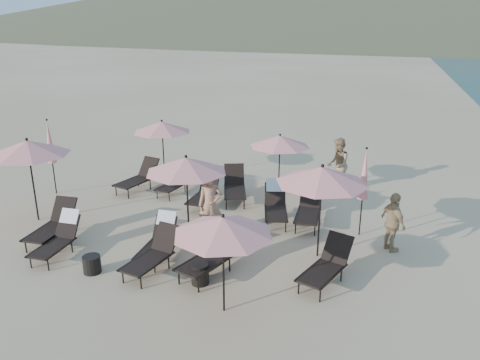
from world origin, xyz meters
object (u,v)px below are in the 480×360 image
(umbrella_closed_1, at_px, (50,142))
(beachgoer_c, at_px, (393,222))
(lounger_8, at_px, (204,193))
(lounger_9, at_px, (235,186))
(umbrella_open_4, at_px, (280,141))
(lounger_5, at_px, (327,265))
(side_table_1, at_px, (200,274))
(umbrella_closed_0, at_px, (364,175))
(lounger_6, at_px, (138,177))
(lounger_2, at_px, (159,239))
(umbrella_open_5, at_px, (223,226))
(umbrella_open_1, at_px, (186,165))
(lounger_4, at_px, (213,254))
(lounger_7, at_px, (175,182))
(beachgoer_b, at_px, (338,165))
(lounger_10, at_px, (276,203))
(umbrella_open_2, at_px, (322,175))
(umbrella_open_3, at_px, (162,127))
(lounger_11, at_px, (309,209))
(umbrella_open_0, at_px, (28,148))
(side_table_0, at_px, (92,264))
(beachgoer_a, at_px, (210,204))
(lounger_3, at_px, (153,254))
(lounger_0, at_px, (53,224))
(lounger_1, at_px, (59,237))

(umbrella_closed_1, relative_size, beachgoer_c, 1.65)
(lounger_8, relative_size, lounger_9, 0.83)
(umbrella_open_4, bearing_deg, beachgoer_c, -39.90)
(lounger_5, relative_size, side_table_1, 3.67)
(umbrella_closed_0, xyz_separation_m, umbrella_closed_1, (-9.96, 0.28, 0.06))
(lounger_6, height_order, umbrella_closed_0, umbrella_closed_0)
(lounger_2, height_order, umbrella_open_5, umbrella_open_5)
(umbrella_open_1, bearing_deg, lounger_4, -50.97)
(lounger_7, relative_size, beachgoer_b, 0.87)
(lounger_10, bearing_deg, umbrella_closed_1, 165.22)
(lounger_5, relative_size, lounger_6, 0.95)
(lounger_4, height_order, lounger_5, lounger_4)
(umbrella_closed_1, bearing_deg, umbrella_open_2, -11.36)
(lounger_10, distance_m, umbrella_open_3, 5.46)
(lounger_11, relative_size, umbrella_open_4, 0.80)
(beachgoer_c, bearing_deg, umbrella_open_0, 60.69)
(lounger_4, bearing_deg, side_table_0, -144.53)
(umbrella_open_0, bearing_deg, beachgoer_b, 32.46)
(lounger_10, xyz_separation_m, umbrella_open_5, (0.05, -4.74, 1.35))
(umbrella_open_5, height_order, beachgoer_a, umbrella_open_5)
(lounger_7, height_order, side_table_1, lounger_7)
(lounger_4, xyz_separation_m, umbrella_open_5, (0.74, -1.35, 1.37))
(side_table_1, bearing_deg, beachgoer_c, 35.74)
(side_table_1, bearing_deg, lounger_5, 17.97)
(umbrella_closed_0, xyz_separation_m, beachgoer_a, (-3.86, -1.18, -0.84))
(umbrella_open_2, distance_m, beachgoer_b, 5.06)
(lounger_10, xyz_separation_m, umbrella_open_0, (-6.62, -2.06, 1.67))
(beachgoer_c, bearing_deg, lounger_4, 85.80)
(lounger_5, height_order, umbrella_open_4, umbrella_open_4)
(side_table_1, bearing_deg, lounger_7, 119.97)
(lounger_11, xyz_separation_m, umbrella_open_1, (-2.92, -1.84, 1.58))
(umbrella_open_4, bearing_deg, umbrella_open_0, -147.49)
(umbrella_closed_0, distance_m, side_table_0, 7.11)
(umbrella_open_2, height_order, beachgoer_b, umbrella_open_2)
(lounger_8, distance_m, umbrella_open_4, 2.94)
(lounger_7, height_order, lounger_10, lounger_10)
(lounger_3, bearing_deg, umbrella_open_3, 124.64)
(side_table_0, bearing_deg, beachgoer_b, 56.70)
(beachgoer_c, bearing_deg, umbrella_open_4, 14.87)
(lounger_6, bearing_deg, side_table_1, -36.29)
(lounger_2, xyz_separation_m, lounger_8, (-0.15, 3.40, -0.04))
(lounger_0, relative_size, lounger_1, 1.09)
(lounger_4, distance_m, umbrella_open_1, 2.53)
(lounger_6, height_order, beachgoer_a, beachgoer_a)
(beachgoer_b, height_order, beachgoer_c, beachgoer_b)
(lounger_6, relative_size, umbrella_open_0, 0.75)
(lounger_0, relative_size, lounger_4, 0.91)
(lounger_6, distance_m, lounger_9, 3.42)
(lounger_4, distance_m, side_table_0, 2.80)
(lounger_7, distance_m, umbrella_open_4, 3.76)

